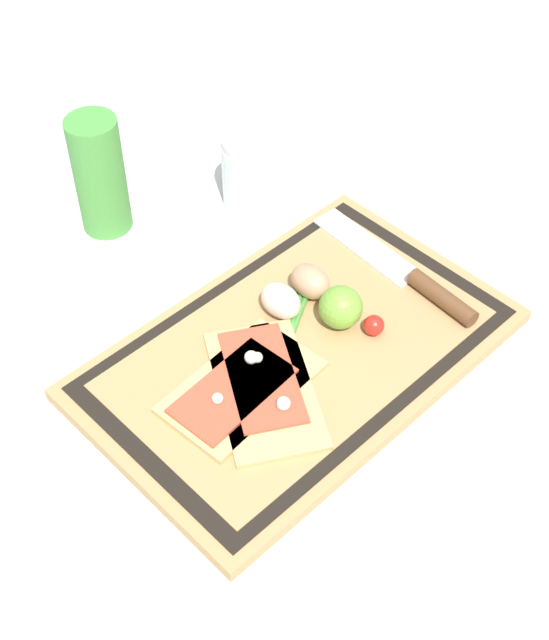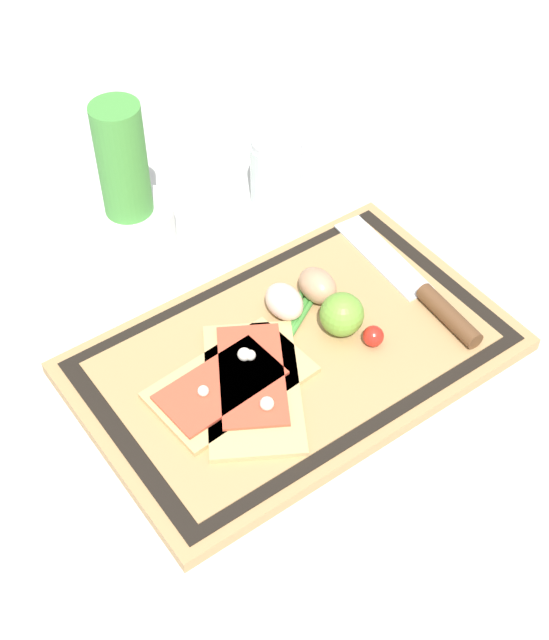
{
  "view_description": "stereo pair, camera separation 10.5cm",
  "coord_description": "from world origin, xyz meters",
  "px_view_note": "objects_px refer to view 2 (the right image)",
  "views": [
    {
      "loc": [
        -0.5,
        -0.48,
        0.81
      ],
      "look_at": [
        0.0,
        0.04,
        0.04
      ],
      "focal_mm": 50.0,
      "sensor_mm": 36.0,
      "label": 1
    },
    {
      "loc": [
        -0.42,
        -0.54,
        0.81
      ],
      "look_at": [
        0.0,
        0.04,
        0.04
      ],
      "focal_mm": 50.0,
      "sensor_mm": 36.0,
      "label": 2
    }
  ],
  "objects_px": {
    "pizza_slice_far": "(228,382)",
    "egg_brown": "(317,286)",
    "pizza_slice_near": "(253,384)",
    "sauce_jar": "(277,175)",
    "knife": "(429,297)",
    "herb_pot": "(128,199)",
    "egg_pink": "(284,302)",
    "lime": "(342,314)",
    "cherry_tomato_red": "(373,336)"
  },
  "relations": [
    {
      "from": "knife",
      "to": "lime",
      "type": "height_order",
      "value": "lime"
    },
    {
      "from": "knife",
      "to": "herb_pot",
      "type": "relative_size",
      "value": 1.24
    },
    {
      "from": "knife",
      "to": "sauce_jar",
      "type": "distance_m",
      "value": 0.29
    },
    {
      "from": "lime",
      "to": "cherry_tomato_red",
      "type": "xyz_separation_m",
      "value": [
        0.02,
        -0.04,
        -0.01
      ]
    },
    {
      "from": "egg_pink",
      "to": "egg_brown",
      "type": "bearing_deg",
      "value": -2.07
    },
    {
      "from": "herb_pot",
      "to": "sauce_jar",
      "type": "bearing_deg",
      "value": -11.25
    },
    {
      "from": "lime",
      "to": "cherry_tomato_red",
      "type": "bearing_deg",
      "value": -66.77
    },
    {
      "from": "egg_brown",
      "to": "pizza_slice_near",
      "type": "bearing_deg",
      "value": -154.1
    },
    {
      "from": "egg_pink",
      "to": "lime",
      "type": "height_order",
      "value": "lime"
    },
    {
      "from": "sauce_jar",
      "to": "knife",
      "type": "bearing_deg",
      "value": -85.41
    },
    {
      "from": "egg_pink",
      "to": "knife",
      "type": "bearing_deg",
      "value": -29.73
    },
    {
      "from": "pizza_slice_far",
      "to": "egg_brown",
      "type": "xyz_separation_m",
      "value": [
        0.17,
        0.05,
        0.02
      ]
    },
    {
      "from": "pizza_slice_near",
      "to": "knife",
      "type": "height_order",
      "value": "pizza_slice_near"
    },
    {
      "from": "cherry_tomato_red",
      "to": "herb_pot",
      "type": "distance_m",
      "value": 0.37
    },
    {
      "from": "knife",
      "to": "egg_brown",
      "type": "bearing_deg",
      "value": 140.67
    },
    {
      "from": "pizza_slice_near",
      "to": "sauce_jar",
      "type": "xyz_separation_m",
      "value": [
        0.23,
        0.27,
        0.02
      ]
    },
    {
      "from": "pizza_slice_far",
      "to": "herb_pot",
      "type": "xyz_separation_m",
      "value": [
        0.04,
        0.29,
        0.05
      ]
    },
    {
      "from": "cherry_tomato_red",
      "to": "egg_pink",
      "type": "bearing_deg",
      "value": 119.06
    },
    {
      "from": "cherry_tomato_red",
      "to": "sauce_jar",
      "type": "relative_size",
      "value": 0.24
    },
    {
      "from": "herb_pot",
      "to": "sauce_jar",
      "type": "height_order",
      "value": "herb_pot"
    },
    {
      "from": "egg_brown",
      "to": "lime",
      "type": "distance_m",
      "value": 0.06
    },
    {
      "from": "lime",
      "to": "herb_pot",
      "type": "bearing_deg",
      "value": 110.82
    },
    {
      "from": "egg_brown",
      "to": "egg_pink",
      "type": "xyz_separation_m",
      "value": [
        -0.05,
        0.0,
        0.0
      ]
    },
    {
      "from": "lime",
      "to": "pizza_slice_near",
      "type": "bearing_deg",
      "value": -175.31
    },
    {
      "from": "lime",
      "to": "cherry_tomato_red",
      "type": "relative_size",
      "value": 2.1
    },
    {
      "from": "pizza_slice_near",
      "to": "egg_brown",
      "type": "height_order",
      "value": "egg_brown"
    },
    {
      "from": "pizza_slice_near",
      "to": "lime",
      "type": "height_order",
      "value": "lime"
    },
    {
      "from": "egg_pink",
      "to": "lime",
      "type": "bearing_deg",
      "value": -57.53
    },
    {
      "from": "lime",
      "to": "sauce_jar",
      "type": "xyz_separation_m",
      "value": [
        0.09,
        0.26,
        -0.0
      ]
    },
    {
      "from": "pizza_slice_near",
      "to": "egg_brown",
      "type": "distance_m",
      "value": 0.16
    },
    {
      "from": "pizza_slice_far",
      "to": "herb_pot",
      "type": "bearing_deg",
      "value": 81.75
    },
    {
      "from": "pizza_slice_far",
      "to": "knife",
      "type": "xyz_separation_m",
      "value": [
        0.27,
        -0.04,
        0.0
      ]
    },
    {
      "from": "pizza_slice_far",
      "to": "sauce_jar",
      "type": "xyz_separation_m",
      "value": [
        0.25,
        0.25,
        0.02
      ]
    },
    {
      "from": "knife",
      "to": "cherry_tomato_red",
      "type": "xyz_separation_m",
      "value": [
        -0.1,
        -0.01,
        0.0
      ]
    },
    {
      "from": "pizza_slice_near",
      "to": "pizza_slice_far",
      "type": "bearing_deg",
      "value": 137.29
    },
    {
      "from": "herb_pot",
      "to": "pizza_slice_far",
      "type": "bearing_deg",
      "value": -98.25
    },
    {
      "from": "knife",
      "to": "egg_pink",
      "type": "height_order",
      "value": "egg_pink"
    },
    {
      "from": "egg_pink",
      "to": "lime",
      "type": "relative_size",
      "value": 1.04
    },
    {
      "from": "pizza_slice_near",
      "to": "egg_brown",
      "type": "relative_size",
      "value": 3.94
    },
    {
      "from": "egg_brown",
      "to": "sauce_jar",
      "type": "bearing_deg",
      "value": 67.47
    },
    {
      "from": "pizza_slice_far",
      "to": "sauce_jar",
      "type": "bearing_deg",
      "value": 45.19
    },
    {
      "from": "pizza_slice_far",
      "to": "cherry_tomato_red",
      "type": "xyz_separation_m",
      "value": [
        0.17,
        -0.05,
        0.01
      ]
    },
    {
      "from": "pizza_slice_far",
      "to": "herb_pot",
      "type": "relative_size",
      "value": 0.88
    },
    {
      "from": "knife",
      "to": "lime",
      "type": "xyz_separation_m",
      "value": [
        -0.12,
        0.03,
        0.02
      ]
    },
    {
      "from": "pizza_slice_far",
      "to": "egg_brown",
      "type": "height_order",
      "value": "egg_brown"
    },
    {
      "from": "herb_pot",
      "to": "cherry_tomato_red",
      "type": "bearing_deg",
      "value": -68.9
    },
    {
      "from": "lime",
      "to": "cherry_tomato_red",
      "type": "height_order",
      "value": "lime"
    },
    {
      "from": "lime",
      "to": "herb_pot",
      "type": "height_order",
      "value": "herb_pot"
    },
    {
      "from": "knife",
      "to": "sauce_jar",
      "type": "relative_size",
      "value": 2.53
    },
    {
      "from": "egg_brown",
      "to": "egg_pink",
      "type": "height_order",
      "value": "same"
    }
  ]
}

